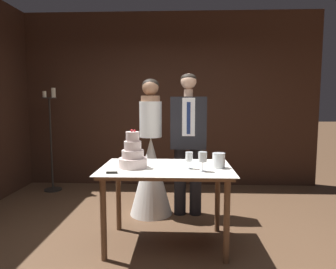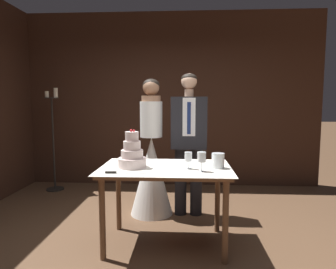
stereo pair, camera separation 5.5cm
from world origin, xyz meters
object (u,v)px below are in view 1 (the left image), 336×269
Objects in this scene: cake_table at (166,177)px; groom at (188,137)px; cake_knife at (122,173)px; hurricane_candle at (219,161)px; bride at (151,165)px; wine_glass_near at (203,158)px; wine_glass_middle at (189,157)px; candle_stand at (51,144)px; tiered_cake at (133,155)px.

cake_table is 0.72× the size of groom.
groom reaches higher than cake_knife.
hurricane_candle is 0.08× the size of bride.
wine_glass_near is at bearing -26.98° from cake_table.
bride is at bearing 116.82° from wine_glass_middle.
candle_stand is (-1.70, 0.96, 0.12)m from bride.
wine_glass_near is 0.11× the size of bride.
bride reaches higher than candle_stand.
cake_table is 0.44m from wine_glass_near.
wine_glass_near is 3.02m from candle_stand.
cake_knife is (-0.38, -0.30, 0.10)m from cake_table.
groom is 1.08× the size of candle_stand.
hurricane_candle is at bearing 14.85° from cake_knife.
wine_glass_middle is 2.86m from candle_stand.
cake_table is 7.00× the size of wine_glass_near.
cake_knife is 0.27× the size of candle_stand.
tiered_cake is 2.56× the size of hurricane_candle.
hurricane_candle is 1.16m from bride.
tiered_cake is at bearing -95.81° from bride.
bride reaches higher than wine_glass_near.
groom is at bearing -0.08° from bride.
cake_knife is 2.61m from candle_stand.
tiered_cake reaches higher than hurricane_candle.
wine_glass_near is 0.10× the size of groom.
bride reaches higher than hurricane_candle.
cake_knife reaches higher than cake_table.
groom reaches higher than candle_stand.
groom is at bearing -23.90° from candle_stand.
cake_knife is 1.30m from groom.
cake_knife is 2.75× the size of wine_glass_middle.
groom reaches higher than tiered_cake.
wine_glass_near is 1.12× the size of wine_glass_middle.
groom is at bearing 58.92° from cake_knife.
groom reaches higher than bride.
bride is at bearing 80.14° from cake_knife.
tiered_cake is 2.04× the size of wine_glass_near.
tiered_cake is at bearing 176.45° from wine_glass_middle.
cake_knife is 0.66m from wine_glass_middle.
groom reaches higher than wine_glass_middle.
groom is (0.47, -0.00, 0.36)m from bride.
tiered_cake reaches higher than wine_glass_near.
candle_stand reaches higher than wine_glass_middle.
wine_glass_near is at bearing -40.81° from candle_stand.
tiered_cake reaches higher than cake_knife.
bride reaches higher than cake_knife.
groom is 2.39m from candle_stand.
candle_stand is at bearing 137.20° from cake_table.
cake_table is 0.31m from wine_glass_middle.
cake_table is 2.85× the size of cake_knife.
candle_stand is (-1.62, 1.83, -0.16)m from tiered_cake.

